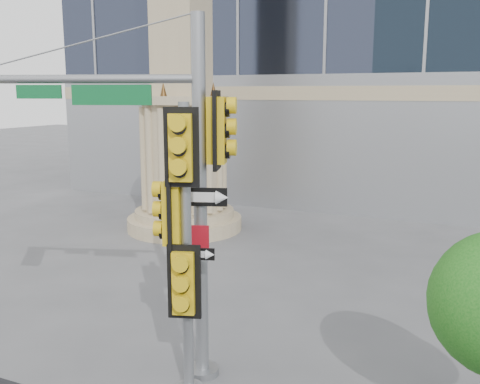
% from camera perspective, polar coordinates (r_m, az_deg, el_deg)
% --- Properties ---
extents(ground, '(120.00, 120.00, 0.00)m').
position_cam_1_polar(ground, '(10.85, -2.11, -18.27)').
color(ground, '#545456').
rests_on(ground, ground).
extents(monument, '(4.40, 4.40, 16.60)m').
position_cam_1_polar(monument, '(20.28, -6.19, 11.32)').
color(monument, tan).
rests_on(monument, ground).
extents(main_signal_pole, '(4.90, 2.04, 6.56)m').
position_cam_1_polar(main_signal_pole, '(9.66, -11.27, 3.41)').
color(main_signal_pole, slate).
rests_on(main_signal_pole, ground).
extents(secondary_signal_pole, '(0.95, 0.68, 5.09)m').
position_cam_1_polar(secondary_signal_pole, '(8.91, -6.27, -4.09)').
color(secondary_signal_pole, slate).
rests_on(secondary_signal_pole, ground).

